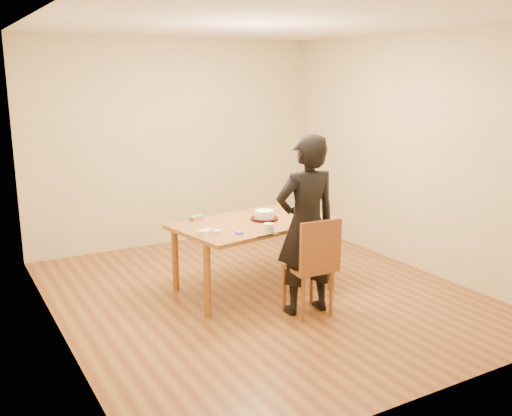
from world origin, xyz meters
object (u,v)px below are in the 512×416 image
cake (264,215)px  person (306,225)px  cake_plate (264,219)px  dining_chair (308,268)px  dining_table (254,223)px

cake → person: (0.02, -0.73, 0.05)m
cake_plate → cake: (0.00, 0.00, 0.04)m
cake_plate → dining_chair: bearing=-88.4°
person → cake: bearing=-84.1°
cake_plate → person: (0.02, -0.73, 0.09)m
dining_table → cake_plate: (0.13, -0.00, 0.03)m
cake_plate → dining_table: bearing=179.6°
dining_table → cake: bearing=-10.3°
dining_table → person: person is taller
dining_chair → dining_table: bearing=104.9°
person → cake_plate: bearing=-84.1°
dining_table → cake_plate: bearing=-10.3°
cake → person: bearing=-88.3°
dining_table → cake_plate: 0.13m
dining_table → person: bearing=-88.3°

